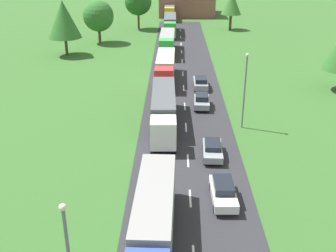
{
  "coord_description": "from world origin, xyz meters",
  "views": [
    {
      "loc": [
        -1.34,
        -10.29,
        18.58
      ],
      "look_at": [
        -1.88,
        25.73,
        2.37
      ],
      "focal_mm": 44.17,
      "sensor_mm": 36.0,
      "label": 1
    }
  ],
  "objects": [
    {
      "name": "truck_fifth",
      "position": [
        -2.26,
        79.76,
        2.19
      ],
      "size": [
        2.56,
        13.07,
        3.71
      ],
      "color": "green",
      "rests_on": "road"
    },
    {
      "name": "tree_birch",
      "position": [
        11.37,
        84.9,
        5.87
      ],
      "size": [
        4.54,
        4.54,
        8.42
      ],
      "color": "#513823",
      "rests_on": "ground"
    },
    {
      "name": "truck_third",
      "position": [
        -2.59,
        46.95,
        2.06
      ],
      "size": [
        2.66,
        11.9,
        3.45
      ],
      "color": "red",
      "rests_on": "road"
    },
    {
      "name": "tree_ash",
      "position": [
        -20.31,
        61.3,
        6.29
      ],
      "size": [
        5.75,
        5.75,
        9.47
      ],
      "color": "#513823",
      "rests_on": "ground"
    },
    {
      "name": "truck_second",
      "position": [
        -2.44,
        30.84,
        2.11
      ],
      "size": [
        2.75,
        13.51,
        3.56
      ],
      "color": "white",
      "rests_on": "road"
    },
    {
      "name": "truck_lead",
      "position": [
        -2.61,
        11.6,
        2.08
      ],
      "size": [
        2.79,
        12.75,
        3.48
      ],
      "color": "blue",
      "rests_on": "road"
    },
    {
      "name": "tree_maple",
      "position": [
        -9.5,
        85.23,
        6.09
      ],
      "size": [
        6.03,
        6.03,
        9.12
      ],
      "color": "#513823",
      "rests_on": "ground"
    },
    {
      "name": "car_fourth",
      "position": [
        2.03,
        36.51,
        0.88
      ],
      "size": [
        1.96,
        3.98,
        1.6
      ],
      "color": "#8C939E",
      "rests_on": "road"
    },
    {
      "name": "lane_marking_centre",
      "position": [
        0.0,
        23.09,
        0.07
      ],
      "size": [
        0.16,
        124.45,
        0.01
      ],
      "color": "white",
      "rests_on": "road"
    },
    {
      "name": "tree_pine",
      "position": [
        -16.09,
        71.18,
        5.23
      ],
      "size": [
        5.97,
        5.97,
        8.23
      ],
      "color": "#513823",
      "rests_on": "ground"
    },
    {
      "name": "truck_sixth",
      "position": [
        -2.56,
        98.61,
        2.11
      ],
      "size": [
        2.53,
        11.72,
        3.53
      ],
      "color": "yellow",
      "rests_on": "road"
    },
    {
      "name": "road",
      "position": [
        0.0,
        24.5,
        0.03
      ],
      "size": [
        10.0,
        140.0,
        0.06
      ],
      "primitive_type": "cube",
      "color": "#2B2B30",
      "rests_on": "ground"
    },
    {
      "name": "car_second",
      "position": [
        2.53,
        16.76,
        0.88
      ],
      "size": [
        1.87,
        4.49,
        1.59
      ],
      "color": "white",
      "rests_on": "road"
    },
    {
      "name": "car_third",
      "position": [
        2.3,
        23.93,
        0.81
      ],
      "size": [
        1.92,
        4.18,
        1.41
      ],
      "color": "#8C939E",
      "rests_on": "road"
    },
    {
      "name": "lamppost_second",
      "position": [
        6.07,
        30.75,
        4.59
      ],
      "size": [
        0.36,
        0.36,
        8.22
      ],
      "color": "slate",
      "rests_on": "ground"
    },
    {
      "name": "distant_building",
      "position": [
        1.94,
        106.18,
        3.17
      ],
      "size": [
        14.65,
        13.88,
        6.33
      ],
      "primitive_type": "cube",
      "color": "brown",
      "rests_on": "ground"
    },
    {
      "name": "truck_fourth",
      "position": [
        -2.6,
        62.87,
        2.08
      ],
      "size": [
        2.63,
        11.99,
        3.55
      ],
      "color": "green",
      "rests_on": "road"
    },
    {
      "name": "car_fifth",
      "position": [
        2.31,
        43.67,
        0.87
      ],
      "size": [
        1.85,
        4.44,
        1.57
      ],
      "color": "#8C939E",
      "rests_on": "road"
    }
  ]
}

